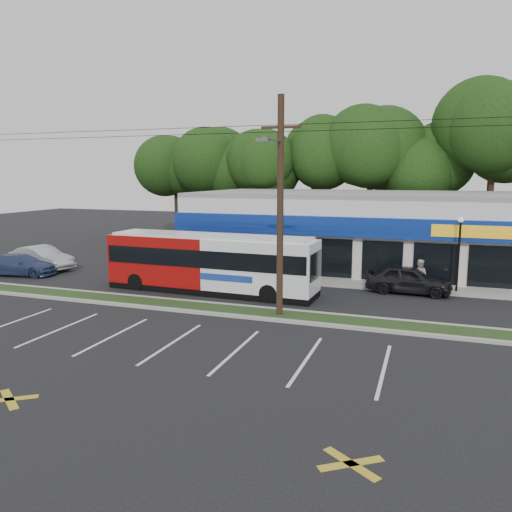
{
  "coord_description": "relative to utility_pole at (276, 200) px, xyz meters",
  "views": [
    {
      "loc": [
        9.42,
        -20.61,
        6.52
      ],
      "look_at": [
        0.44,
        5.0,
        2.11
      ],
      "focal_mm": 35.0,
      "sensor_mm": 36.0,
      "label": 1
    }
  ],
  "objects": [
    {
      "name": "pedestrian_a",
      "position": [
        0.19,
        7.57,
        -4.62
      ],
      "size": [
        0.67,
        0.55,
        1.59
      ],
      "primitive_type": "imported",
      "rotation": [
        0.0,
        0.0,
        3.48
      ],
      "color": "silver",
      "rests_on": "ground"
    },
    {
      "name": "car_silver",
      "position": [
        -18.82,
        5.83,
        -4.6
      ],
      "size": [
        5.16,
        2.55,
        1.63
      ],
      "primitive_type": "imported",
      "rotation": [
        0.0,
        0.0,
        1.4
      ],
      "color": "#A2A6AA",
      "rests_on": "ground"
    },
    {
      "name": "strip_mall",
      "position": [
        2.67,
        14.99,
        -2.76
      ],
      "size": [
        25.0,
        12.55,
        5.3
      ],
      "color": "beige",
      "rests_on": "ground"
    },
    {
      "name": "grass_strip",
      "position": [
        -2.83,
        0.07,
        -5.35
      ],
      "size": [
        40.0,
        1.6,
        0.12
      ],
      "primitive_type": "cube",
      "color": "#223315",
      "rests_on": "ground"
    },
    {
      "name": "ground",
      "position": [
        -2.83,
        -0.93,
        -5.41
      ],
      "size": [
        120.0,
        120.0,
        0.0
      ],
      "primitive_type": "plane",
      "color": "black",
      "rests_on": "ground"
    },
    {
      "name": "curb_south",
      "position": [
        -2.83,
        -0.78,
        -5.34
      ],
      "size": [
        40.0,
        0.25,
        0.14
      ],
      "primitive_type": "cube",
      "color": "#9E9E93",
      "rests_on": "ground"
    },
    {
      "name": "pedestrian_b",
      "position": [
        6.17,
        7.57,
        -4.49
      ],
      "size": [
        1.1,
        0.99,
        1.84
      ],
      "primitive_type": "imported",
      "rotation": [
        0.0,
        0.0,
        2.74
      ],
      "color": "beige",
      "rests_on": "ground"
    },
    {
      "name": "tree_line",
      "position": [
        1.17,
        25.07,
        3.0
      ],
      "size": [
        46.76,
        6.76,
        11.83
      ],
      "color": "black",
      "rests_on": "ground"
    },
    {
      "name": "car_blue",
      "position": [
        -18.68,
        3.76,
        -4.72
      ],
      "size": [
        5.03,
        2.73,
        1.38
      ],
      "primitive_type": "imported",
      "rotation": [
        0.0,
        0.0,
        1.74
      ],
      "color": "navy",
      "rests_on": "ground"
    },
    {
      "name": "metrobus",
      "position": [
        -4.91,
        3.57,
        -3.69
      ],
      "size": [
        12.17,
        2.94,
        3.25
      ],
      "rotation": [
        0.0,
        0.0,
        -0.03
      ],
      "color": "#990C0B",
      "rests_on": "ground"
    },
    {
      "name": "sidewalk",
      "position": [
        2.17,
        8.07,
        -5.36
      ],
      "size": [
        32.0,
        2.2,
        0.1
      ],
      "primitive_type": "cube",
      "color": "#9E9E93",
      "rests_on": "ground"
    },
    {
      "name": "lamp_post",
      "position": [
        8.17,
        7.87,
        -2.74
      ],
      "size": [
        0.3,
        0.3,
        4.25
      ],
      "color": "black",
      "rests_on": "ground"
    },
    {
      "name": "curb_north",
      "position": [
        -2.83,
        0.92,
        -5.34
      ],
      "size": [
        40.0,
        0.25,
        0.14
      ],
      "primitive_type": "cube",
      "color": "#9E9E93",
      "rests_on": "ground"
    },
    {
      "name": "utility_pole",
      "position": [
        0.0,
        0.0,
        0.0
      ],
      "size": [
        50.0,
        2.77,
        10.0
      ],
      "color": "black",
      "rests_on": "ground"
    },
    {
      "name": "car_dark",
      "position": [
        5.64,
        6.88,
        -4.63
      ],
      "size": [
        4.69,
        2.08,
        1.57
      ],
      "primitive_type": "imported",
      "rotation": [
        0.0,
        0.0,
        1.52
      ],
      "color": "black",
      "rests_on": "ground"
    }
  ]
}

